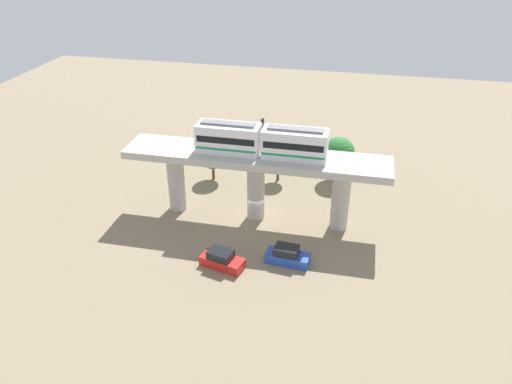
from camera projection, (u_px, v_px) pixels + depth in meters
name	position (u px, v px, depth m)	size (l,w,h in m)	color
ground_plane	(256.00, 217.00, 55.48)	(120.00, 120.00, 0.00)	#84755B
viaduct	(256.00, 170.00, 52.60)	(5.20, 28.00, 7.77)	#B7B2AA
train	(261.00, 141.00, 50.79)	(2.64, 13.55, 3.24)	white
parked_car_blue	(287.00, 256.00, 48.00)	(2.20, 4.36, 1.76)	#284CB7
parked_car_red	(222.00, 260.00, 47.44)	(2.78, 4.51, 1.76)	red
tree_near_viaduct	(278.00, 157.00, 61.45)	(2.76, 2.76, 4.72)	brown
tree_mid_lot	(213.00, 157.00, 61.84)	(3.15, 3.15, 4.72)	brown
tree_far_corner	(339.00, 153.00, 61.54)	(3.96, 3.96, 5.67)	brown
signal_post	(262.00, 158.00, 55.56)	(0.44, 0.28, 10.37)	#4C4C51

